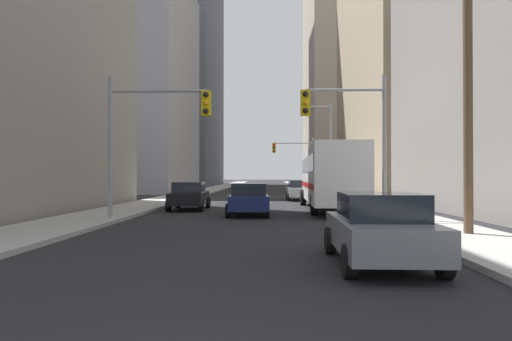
{
  "coord_description": "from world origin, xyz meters",
  "views": [
    {
      "loc": [
        0.96,
        -2.63,
        1.9
      ],
      "look_at": [
        0.0,
        30.68,
        2.24
      ],
      "focal_mm": 32.86,
      "sensor_mm": 36.0,
      "label": 1
    }
  ],
  "objects_px": {
    "sedan_silver": "(299,190)",
    "sedan_black": "(189,196)",
    "traffic_signal_near_right": "(348,123)",
    "traffic_signal_far_right": "(295,155)",
    "sedan_navy": "(249,199)",
    "traffic_signal_near_left": "(154,123)",
    "city_bus": "(330,175)",
    "sedan_grey": "(380,229)"
  },
  "relations": [
    {
      "from": "city_bus",
      "to": "traffic_signal_near_left",
      "type": "distance_m",
      "value": 10.44
    },
    {
      "from": "traffic_signal_near_right",
      "to": "traffic_signal_far_right",
      "type": "xyz_separation_m",
      "value": [
        -0.46,
        31.58,
        0.05
      ]
    },
    {
      "from": "sedan_grey",
      "to": "traffic_signal_near_left",
      "type": "xyz_separation_m",
      "value": [
        -7.1,
        9.31,
        3.29
      ]
    },
    {
      "from": "sedan_black",
      "to": "sedan_grey",
      "type": "bearing_deg",
      "value": -66.68
    },
    {
      "from": "traffic_signal_near_left",
      "to": "sedan_grey",
      "type": "bearing_deg",
      "value": -52.66
    },
    {
      "from": "sedan_grey",
      "to": "sedan_navy",
      "type": "xyz_separation_m",
      "value": [
        -3.3,
        12.16,
        0.0
      ]
    },
    {
      "from": "sedan_black",
      "to": "traffic_signal_near_right",
      "type": "height_order",
      "value": "traffic_signal_near_right"
    },
    {
      "from": "city_bus",
      "to": "sedan_silver",
      "type": "bearing_deg",
      "value": 95.83
    },
    {
      "from": "city_bus",
      "to": "sedan_black",
      "type": "distance_m",
      "value": 7.78
    },
    {
      "from": "traffic_signal_near_left",
      "to": "traffic_signal_near_right",
      "type": "bearing_deg",
      "value": -0.0
    },
    {
      "from": "city_bus",
      "to": "sedan_silver",
      "type": "distance_m",
      "value": 10.09
    },
    {
      "from": "city_bus",
      "to": "sedan_grey",
      "type": "height_order",
      "value": "city_bus"
    },
    {
      "from": "sedan_grey",
      "to": "sedan_silver",
      "type": "distance_m",
      "value": 25.56
    },
    {
      "from": "city_bus",
      "to": "sedan_silver",
      "type": "xyz_separation_m",
      "value": [
        -1.02,
        9.97,
        -1.16
      ]
    },
    {
      "from": "city_bus",
      "to": "traffic_signal_near_right",
      "type": "bearing_deg",
      "value": -90.59
    },
    {
      "from": "traffic_signal_near_right",
      "to": "traffic_signal_far_right",
      "type": "bearing_deg",
      "value": 90.83
    },
    {
      "from": "traffic_signal_near_left",
      "to": "traffic_signal_near_right",
      "type": "relative_size",
      "value": 1.0
    },
    {
      "from": "sedan_navy",
      "to": "sedan_silver",
      "type": "height_order",
      "value": "same"
    },
    {
      "from": "traffic_signal_near_left",
      "to": "traffic_signal_far_right",
      "type": "distance_m",
      "value": 32.47
    },
    {
      "from": "city_bus",
      "to": "sedan_grey",
      "type": "relative_size",
      "value": 2.73
    },
    {
      "from": "sedan_grey",
      "to": "traffic_signal_near_left",
      "type": "distance_m",
      "value": 12.17
    },
    {
      "from": "city_bus",
      "to": "sedan_navy",
      "type": "xyz_separation_m",
      "value": [
        -4.26,
        -3.42,
        -1.16
      ]
    },
    {
      "from": "traffic_signal_near_left",
      "to": "traffic_signal_far_right",
      "type": "bearing_deg",
      "value": 76.55
    },
    {
      "from": "sedan_silver",
      "to": "traffic_signal_near_right",
      "type": "bearing_deg",
      "value": -86.64
    },
    {
      "from": "traffic_signal_near_right",
      "to": "traffic_signal_near_left",
      "type": "bearing_deg",
      "value": 180.0
    },
    {
      "from": "traffic_signal_near_right",
      "to": "traffic_signal_far_right",
      "type": "relative_size",
      "value": 1.0
    },
    {
      "from": "traffic_signal_near_right",
      "to": "sedan_navy",
      "type": "bearing_deg",
      "value": 145.82
    },
    {
      "from": "city_bus",
      "to": "sedan_black",
      "type": "height_order",
      "value": "city_bus"
    },
    {
      "from": "traffic_signal_near_right",
      "to": "traffic_signal_far_right",
      "type": "height_order",
      "value": "same"
    },
    {
      "from": "city_bus",
      "to": "sedan_black",
      "type": "xyz_separation_m",
      "value": [
        -7.69,
        0.02,
        -1.16
      ]
    },
    {
      "from": "sedan_silver",
      "to": "sedan_grey",
      "type": "bearing_deg",
      "value": -89.88
    },
    {
      "from": "sedan_black",
      "to": "traffic_signal_far_right",
      "type": "bearing_deg",
      "value": 74.17
    },
    {
      "from": "sedan_grey",
      "to": "sedan_navy",
      "type": "distance_m",
      "value": 12.6
    },
    {
      "from": "sedan_grey",
      "to": "traffic_signal_far_right",
      "type": "xyz_separation_m",
      "value": [
        0.45,
        40.89,
        3.3
      ]
    },
    {
      "from": "city_bus",
      "to": "traffic_signal_near_left",
      "type": "height_order",
      "value": "traffic_signal_near_left"
    },
    {
      "from": "sedan_silver",
      "to": "sedan_black",
      "type": "bearing_deg",
      "value": -123.85
    },
    {
      "from": "sedan_silver",
      "to": "traffic_signal_near_right",
      "type": "relative_size",
      "value": 0.71
    },
    {
      "from": "sedan_grey",
      "to": "sedan_black",
      "type": "relative_size",
      "value": 0.99
    },
    {
      "from": "sedan_grey",
      "to": "traffic_signal_near_left",
      "type": "height_order",
      "value": "traffic_signal_near_left"
    },
    {
      "from": "traffic_signal_near_left",
      "to": "traffic_signal_far_right",
      "type": "relative_size",
      "value": 1.0
    },
    {
      "from": "sedan_grey",
      "to": "sedan_silver",
      "type": "bearing_deg",
      "value": 90.12
    },
    {
      "from": "sedan_navy",
      "to": "sedan_grey",
      "type": "bearing_deg",
      "value": -74.83
    }
  ]
}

